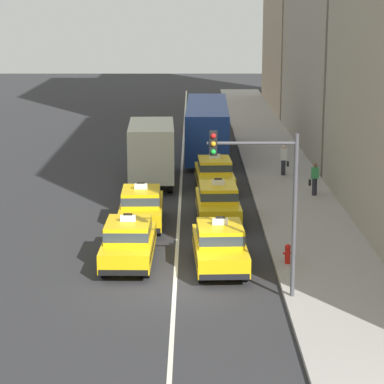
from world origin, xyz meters
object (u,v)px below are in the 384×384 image
at_px(box_truck_left_third, 153,150).
at_px(pedestrian_near_crosswalk, 285,160).
at_px(taxi_left_nearest, 130,241).
at_px(pedestrian_mid_block, 316,179).
at_px(fire_hydrant, 289,253).
at_px(traffic_light_pole, 266,186).
at_px(taxi_left_second, 143,206).
at_px(taxi_right_second, 219,202).
at_px(bus_right_fourth, 209,126).
at_px(taxi_right_nearest, 221,245).
at_px(taxi_right_third, 216,173).
at_px(sedan_right_fifth, 206,120).

relative_size(box_truck_left_third, pedestrian_near_crosswalk, 4.23).
bearing_deg(taxi_left_nearest, pedestrian_near_crosswalk, 63.55).
xyz_separation_m(taxi_left_nearest, pedestrian_mid_block, (8.35, 10.14, 0.07)).
height_order(fire_hydrant, traffic_light_pole, traffic_light_pole).
bearing_deg(taxi_left_nearest, taxi_left_second, 88.27).
distance_m(taxi_left_nearest, taxi_right_second, 6.86).
bearing_deg(traffic_light_pole, box_truck_left_third, 104.36).
distance_m(taxi_left_second, bus_right_fourth, 16.52).
relative_size(taxi_left_second, taxi_right_second, 1.00).
height_order(taxi_right_nearest, taxi_right_third, same).
height_order(taxi_left_nearest, fire_hydrant, taxi_left_nearest).
distance_m(box_truck_left_third, bus_right_fourth, 8.30).
distance_m(taxi_right_third, sedan_right_fifth, 18.78).
bearing_deg(taxi_left_second, taxi_right_nearest, -60.20).
relative_size(taxi_left_nearest, sedan_right_fifth, 1.06).
bearing_deg(traffic_light_pole, taxi_left_second, 116.89).
xyz_separation_m(taxi_right_third, traffic_light_pole, (1.15, -15.59, 2.94)).
relative_size(taxi_left_second, pedestrian_near_crosswalk, 2.76).
height_order(taxi_left_nearest, pedestrian_near_crosswalk, taxi_left_nearest).
bearing_deg(taxi_left_nearest, taxi_right_third, 73.65).
xyz_separation_m(taxi_left_second, box_truck_left_third, (0.04, 8.49, 0.90)).
height_order(taxi_right_second, fire_hydrant, taxi_right_second).
xyz_separation_m(taxi_right_third, bus_right_fourth, (-0.21, 9.45, 0.94)).
xyz_separation_m(taxi_left_second, fire_hydrant, (5.68, -5.51, -0.33)).
bearing_deg(taxi_right_second, box_truck_left_third, 113.02).
xyz_separation_m(taxi_left_nearest, taxi_right_nearest, (3.35, -0.44, 0.00)).
height_order(box_truck_left_third, pedestrian_mid_block, box_truck_left_third).
distance_m(box_truck_left_third, sedan_right_fifth, 17.33).
relative_size(taxi_left_nearest, taxi_right_second, 0.99).
relative_size(pedestrian_mid_block, traffic_light_pole, 0.29).
xyz_separation_m(box_truck_left_third, pedestrian_mid_block, (8.15, -3.48, -0.83)).
relative_size(taxi_right_second, sedan_right_fifth, 1.07).
distance_m(taxi_right_nearest, bus_right_fourth, 21.79).
distance_m(taxi_right_second, traffic_light_pole, 10.13).
relative_size(box_truck_left_third, bus_right_fourth, 0.63).
height_order(taxi_right_second, pedestrian_mid_block, taxi_right_second).
bearing_deg(taxi_left_second, pedestrian_mid_block, 31.41).
bearing_deg(pedestrian_mid_block, bus_right_fourth, 114.41).
bearing_deg(box_truck_left_third, taxi_right_second, -66.98).
relative_size(box_truck_left_third, taxi_right_nearest, 1.52).
relative_size(taxi_left_nearest, pedestrian_mid_block, 2.85).
height_order(pedestrian_mid_block, fire_hydrant, pedestrian_mid_block).
distance_m(taxi_left_nearest, fire_hydrant, 5.85).
distance_m(box_truck_left_third, taxi_right_third, 3.82).
height_order(pedestrian_near_crosswalk, pedestrian_mid_block, pedestrian_near_crosswalk).
bearing_deg(taxi_right_second, traffic_light_pole, -83.11).
xyz_separation_m(sedan_right_fifth, pedestrian_near_crosswalk, (4.13, -15.88, 0.13)).
bearing_deg(taxi_left_nearest, sedan_right_fifth, 84.00).
height_order(taxi_right_nearest, sedan_right_fifth, taxi_right_nearest).
xyz_separation_m(bus_right_fourth, traffic_light_pole, (1.37, -25.03, 2.00)).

